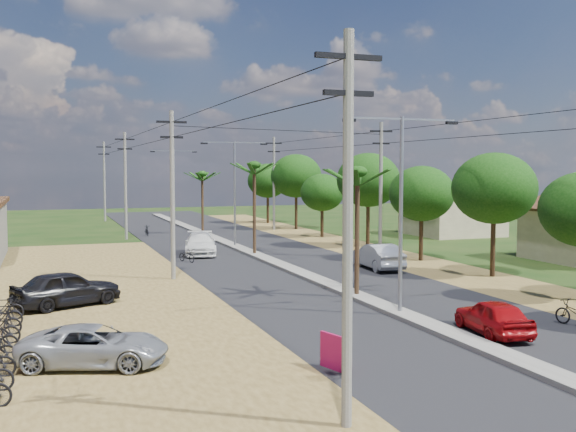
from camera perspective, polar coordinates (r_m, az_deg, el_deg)
name	(u,v)px	position (r m, az deg, el deg)	size (l,w,h in m)	color
ground	(400,316)	(27.85, 9.44, -8.34)	(160.00, 160.00, 0.00)	black
road	(278,265)	(41.37, -0.81, -4.21)	(12.00, 110.00, 0.04)	black
median	(263,258)	(44.18, -2.09, -3.59)	(1.00, 90.00, 0.18)	#605E56
dirt_lot_west	(8,303)	(32.28, -22.58, -6.85)	(18.00, 46.00, 0.04)	brown
dirt_shoulder_east	(401,259)	(44.84, 9.53, -3.63)	(5.00, 90.00, 0.03)	brown
house_east_far	(452,208)	(62.18, 13.71, 0.63)	(7.60, 7.50, 4.60)	#9C8E69
tree_east_c	(494,188)	(38.42, 17.05, 2.24)	(4.60, 4.60, 6.83)	black
tree_east_d	(422,194)	(44.07, 11.25, 1.86)	(4.20, 4.20, 6.13)	black
tree_east_e	(368,180)	(51.15, 6.81, 3.04)	(4.80, 4.80, 7.14)	black
tree_east_f	(322,193)	(58.28, 2.91, 1.99)	(3.80, 3.80, 5.52)	black
tree_east_g	(296,176)	(65.91, 0.70, 3.41)	(5.00, 5.00, 7.38)	black
tree_east_h	(268,181)	(73.37, -1.72, 2.99)	(4.40, 4.40, 6.52)	black
palm_median_near	(357,178)	(30.76, 5.90, 3.26)	(2.00, 2.00, 6.15)	black
palm_median_mid	(254,169)	(45.70, -2.88, 3.97)	(2.00, 2.00, 6.55)	black
palm_median_far	(202,176)	(61.18, -7.28, 3.35)	(2.00, 2.00, 5.85)	black
streetlight_near	(401,198)	(27.24, 9.55, 1.55)	(5.10, 0.18, 8.00)	gray
streetlight_mid	(235,184)	(50.51, -4.54, 2.70)	(5.10, 0.18, 8.00)	gray
streetlight_far	(174,179)	(74.91, -9.62, 3.07)	(5.10, 0.18, 8.00)	gray
utility_pole_w_a	(348,221)	(15.15, 5.08, -0.43)	(1.60, 0.24, 9.00)	#605E56
utility_pole_w_b	(172,191)	(36.28, -9.76, 2.10)	(1.60, 0.24, 9.00)	#605E56
utility_pole_w_c	(125,183)	(58.06, -13.60, 2.74)	(1.60, 0.24, 9.00)	#605E56
utility_pole_w_d	(104,179)	(78.96, -15.28, 3.01)	(1.60, 0.24, 9.00)	#605E56
utility_pole_e_b	(381,187)	(44.87, 7.85, 2.47)	(1.60, 0.24, 9.00)	#605E56
utility_pole_e_c	(274,181)	(65.14, -1.20, 2.97)	(1.60, 0.24, 9.00)	#605E56
car_red_near	(493,318)	(25.29, 16.97, -8.24)	(1.50, 3.74, 1.27)	maroon
car_silver_mid	(378,257)	(40.05, 7.62, -3.46)	(1.59, 4.55, 1.50)	gray
car_white_far	(200,244)	(46.75, -7.43, -2.40)	(2.07, 5.09, 1.48)	silver
car_parked_silver	(94,347)	(21.29, -16.09, -10.62)	(2.02, 4.38, 1.22)	gray
car_parked_dark	(66,289)	(30.52, -18.24, -5.91)	(1.84, 4.57, 1.56)	black
moto_rider_west_a	(187,256)	(43.18, -8.56, -3.37)	(0.55, 1.59, 0.83)	black
moto_rider_west_b	(147,231)	(60.57, -11.87, -1.24)	(0.45, 1.60, 0.96)	black
roadside_sign	(336,353)	(20.10, 4.05, -11.54)	(0.46, 1.28, 1.09)	maroon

